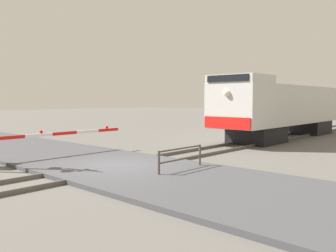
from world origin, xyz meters
The scene contains 7 objects.
ground_plane centered at (0.00, 0.00, 0.00)m, with size 160.00×160.00×0.00m, color #605E59.
rail_track_left centered at (-0.72, 0.00, 0.07)m, with size 0.08×80.00×0.15m, color #59544C.
rail_track_right centered at (0.72, 0.00, 0.07)m, with size 0.08×80.00×0.15m, color #59544C.
road_surface centered at (0.00, 0.00, 0.08)m, with size 36.00×5.44×0.15m, color #47474C.
locomotive centered at (0.00, 14.87, 2.12)m, with size 3.04×15.20×4.03m.
crossing_gate centered at (-3.94, -2.20, 0.84)m, with size 0.36×6.99×1.32m.
guard_railing centered at (2.36, 0.94, 0.61)m, with size 0.08×2.33×0.95m.
Camera 1 is at (10.41, -8.51, 2.64)m, focal length 37.46 mm.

